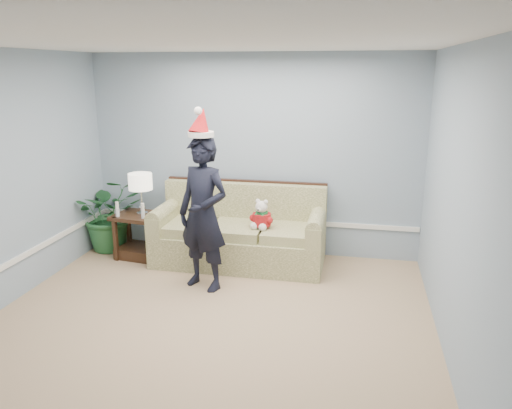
{
  "coord_description": "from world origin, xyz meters",
  "views": [
    {
      "loc": [
        1.4,
        -4.02,
        2.48
      ],
      "look_at": [
        0.25,
        1.55,
        0.93
      ],
      "focal_mm": 35.0,
      "sensor_mm": 36.0,
      "label": 1
    }
  ],
  "objects_px": {
    "table_lamp": "(140,183)",
    "teddy_bear": "(262,218)",
    "side_table": "(140,240)",
    "man": "(203,214)",
    "houseplant": "(110,213)",
    "sofa": "(240,235)"
  },
  "relations": [
    {
      "from": "table_lamp",
      "to": "teddy_bear",
      "type": "height_order",
      "value": "table_lamp"
    },
    {
      "from": "sofa",
      "to": "teddy_bear",
      "type": "bearing_deg",
      "value": -29.63
    },
    {
      "from": "man",
      "to": "table_lamp",
      "type": "bearing_deg",
      "value": 166.23
    },
    {
      "from": "teddy_bear",
      "to": "table_lamp",
      "type": "bearing_deg",
      "value": -168.6
    },
    {
      "from": "teddy_bear",
      "to": "houseplant",
      "type": "bearing_deg",
      "value": -173.06
    },
    {
      "from": "houseplant",
      "to": "teddy_bear",
      "type": "bearing_deg",
      "value": -7.21
    },
    {
      "from": "side_table",
      "to": "man",
      "type": "relative_size",
      "value": 0.38
    },
    {
      "from": "sofa",
      "to": "side_table",
      "type": "xyz_separation_m",
      "value": [
        -1.38,
        -0.11,
        -0.13
      ]
    },
    {
      "from": "table_lamp",
      "to": "teddy_bear",
      "type": "relative_size",
      "value": 1.47
    },
    {
      "from": "houseplant",
      "to": "man",
      "type": "bearing_deg",
      "value": -29.83
    },
    {
      "from": "side_table",
      "to": "table_lamp",
      "type": "distance_m",
      "value": 0.79
    },
    {
      "from": "table_lamp",
      "to": "man",
      "type": "relative_size",
      "value": 0.31
    },
    {
      "from": "man",
      "to": "teddy_bear",
      "type": "height_order",
      "value": "man"
    },
    {
      "from": "side_table",
      "to": "teddy_bear",
      "type": "bearing_deg",
      "value": -2.43
    },
    {
      "from": "sofa",
      "to": "houseplant",
      "type": "xyz_separation_m",
      "value": [
        -1.9,
        0.1,
        0.16
      ]
    },
    {
      "from": "sofa",
      "to": "man",
      "type": "bearing_deg",
      "value": -104.07
    },
    {
      "from": "side_table",
      "to": "man",
      "type": "xyz_separation_m",
      "value": [
        1.16,
        -0.75,
        0.65
      ]
    },
    {
      "from": "houseplant",
      "to": "teddy_bear",
      "type": "relative_size",
      "value": 2.76
    },
    {
      "from": "sofa",
      "to": "man",
      "type": "xyz_separation_m",
      "value": [
        -0.22,
        -0.87,
        0.52
      ]
    },
    {
      "from": "side_table",
      "to": "teddy_bear",
      "type": "xyz_separation_m",
      "value": [
        1.7,
        -0.07,
        0.44
      ]
    },
    {
      "from": "sofa",
      "to": "teddy_bear",
      "type": "height_order",
      "value": "sofa"
    },
    {
      "from": "sofa",
      "to": "houseplant",
      "type": "bearing_deg",
      "value": 177.17
    }
  ]
}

